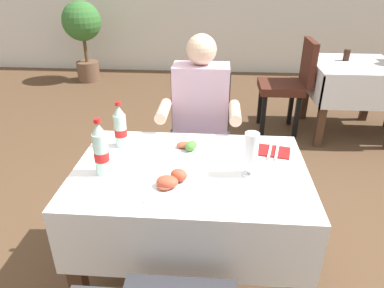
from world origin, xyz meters
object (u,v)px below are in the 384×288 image
Objects in this scene: cola_bottle_primary at (101,150)px; potted_plant_corner at (83,29)px; plate_near_camera at (173,183)px; seated_diner_far at (200,121)px; beer_glass_left at (251,154)px; main_dining_table at (191,198)px; napkin_cutlery_set at (273,151)px; plate_far_diner at (186,147)px; chair_far_diner_seat at (199,135)px; background_table_tumbler at (347,55)px; cola_bottle_secondary at (120,127)px; background_dining_table at (351,82)px; background_chair_left at (290,81)px.

cola_bottle_primary is 0.24× the size of potted_plant_corner.
plate_near_camera is 0.37m from cola_bottle_primary.
seated_diner_far is 5.84× the size of beer_glass_left.
napkin_cutlery_set is (0.42, 0.19, 0.18)m from main_dining_table.
plate_far_diner is 0.80× the size of cola_bottle_primary.
chair_far_diner_seat is 3.46× the size of cola_bottle_primary.
cola_bottle_primary reaches higher than chair_far_diner_seat.
beer_glass_left reaches higher than main_dining_table.
background_table_tumbler is at bearing 57.56° from main_dining_table.
plate_far_diner is (-0.04, 0.19, 0.20)m from main_dining_table.
main_dining_table is 4.89× the size of plate_near_camera.
cola_bottle_secondary is at bearing 160.14° from beer_glass_left.
background_dining_table is 3.74m from potted_plant_corner.
chair_far_diner_seat is 0.92m from beer_glass_left.
background_dining_table is (1.47, 1.45, -0.15)m from seated_diner_far.
beer_glass_left is 1.96× the size of background_table_tumbler.
plate_far_diner is at bearing -62.76° from potted_plant_corner.
napkin_cutlery_set is (0.81, -0.01, -0.11)m from cola_bottle_secondary.
background_table_tumbler is (1.41, 2.22, 0.23)m from main_dining_table.
plate_far_diner is at bearing -128.13° from background_dining_table.
napkin_cutlery_set is at bearing -57.12° from potted_plant_corner.
beer_glass_left is 0.69m from cola_bottle_primary.
chair_far_diner_seat reaches higher than napkin_cutlery_set.
beer_glass_left is 0.22× the size of background_chair_left.
potted_plant_corner is (-1.81, 3.93, -0.00)m from plate_near_camera.
main_dining_table is at bearing 10.67° from cola_bottle_primary.
main_dining_table is 4.45× the size of cola_bottle_secondary.
plate_near_camera is at bearing -65.24° from potted_plant_corner.
beer_glass_left is at bearing -71.11° from chair_far_diner_seat.
seated_diner_far is at bearing 60.76° from cola_bottle_primary.
seated_diner_far reaches higher than beer_glass_left.
plate_far_diner is 0.23× the size of background_chair_left.
main_dining_table is at bearing -112.15° from background_chair_left.
background_dining_table is at bearing 55.13° from main_dining_table.
chair_far_diner_seat is at bearing 96.23° from seated_diner_far.
potted_plant_corner is at bearing 111.00° from cola_bottle_primary.
background_dining_table is 0.72× the size of potted_plant_corner.
chair_far_diner_seat is 1.60m from background_chair_left.
main_dining_table is 0.27m from plate_far_diner.
potted_plant_corner is (-2.16, 3.79, -0.09)m from beer_glass_left.
background_table_tumbler is at bearing -24.97° from potted_plant_corner.
cola_bottle_secondary is at bearing -67.28° from potted_plant_corner.
plate_far_diner is at bearing -179.03° from napkin_cutlery_set.
background_table_tumbler is at bearing 64.02° from napkin_cutlery_set.
seated_diner_far reaches higher than plate_near_camera.
napkin_cutlery_set is 0.17× the size of potted_plant_corner.
potted_plant_corner reaches higher than cola_bottle_secondary.
plate_near_camera is 2.82m from background_table_tumbler.
cola_bottle_secondary is 2.31× the size of background_table_tumbler.
background_chair_left reaches higher than background_dining_table.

